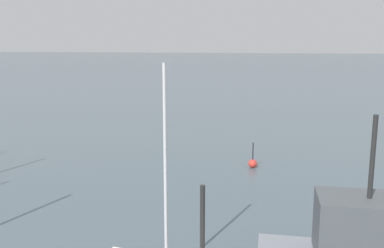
{
  "coord_description": "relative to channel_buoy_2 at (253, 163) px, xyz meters",
  "views": [
    {
      "loc": [
        5.07,
        -8.2,
        7.32
      ],
      "look_at": [
        0.0,
        17.09,
        2.42
      ],
      "focal_mm": 40.23,
      "sensor_mm": 36.0,
      "label": 1
    }
  ],
  "objects": [
    {
      "name": "channel_buoy_2",
      "position": [
        0.0,
        0.0,
        0.0
      ],
      "size": [
        0.51,
        0.51,
        1.52
      ],
      "color": "red",
      "rests_on": "ground_plane"
    }
  ]
}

